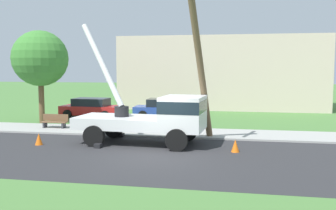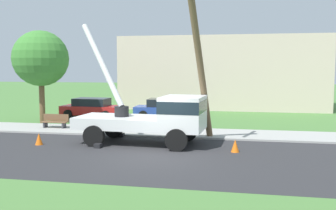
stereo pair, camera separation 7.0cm
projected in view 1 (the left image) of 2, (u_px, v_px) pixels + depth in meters
ground_plane at (190, 118)px, 27.58m from camera, size 120.00×120.00×0.00m
road_asphalt at (154, 156)px, 15.84m from camera, size 80.00×8.12×0.01m
sidewalk_strip at (176, 133)px, 21.29m from camera, size 80.00×3.03×0.10m
utility_truck at (157, 115)px, 18.14m from camera, size 6.75×3.21×5.98m
leaning_utility_pole at (199, 56)px, 17.93m from camera, size 1.20×4.18×8.34m
traffic_cone_ahead at (235, 146)px, 16.58m from camera, size 0.36×0.36×0.56m
traffic_cone_behind at (39, 139)px, 18.13m from camera, size 0.36×0.36×0.56m
traffic_cone_curbside at (187, 135)px, 19.24m from camera, size 0.36×0.36×0.56m
parked_sedan_red at (91, 108)px, 28.02m from camera, size 4.46×2.13×1.42m
parked_sedan_blue at (165, 109)px, 27.50m from camera, size 4.45×2.11×1.42m
park_bench at (55, 122)px, 22.65m from camera, size 1.60×0.45×0.90m
roadside_tree_near at (40, 59)px, 24.92m from camera, size 3.65×3.65×6.11m
lowrise_building_backdrop at (221, 73)px, 34.61m from camera, size 18.00×6.00×6.40m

